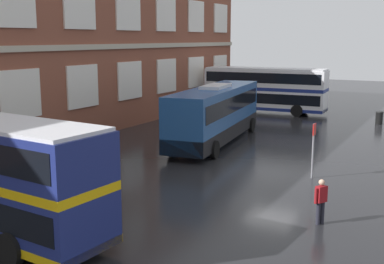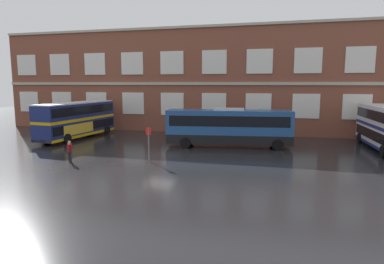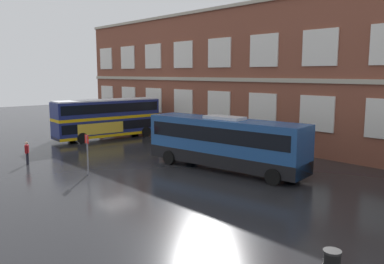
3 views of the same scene
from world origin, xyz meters
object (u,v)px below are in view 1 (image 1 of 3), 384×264
(double_decker_middle, at_px, (265,89))
(station_litter_bin, at_px, (379,118))
(touring_coach, at_px, (216,114))
(waiting_passenger, at_px, (321,200))
(bus_stand_flag, at_px, (313,145))

(double_decker_middle, bearing_deg, station_litter_bin, -99.87)
(touring_coach, distance_m, waiting_passenger, 14.73)
(double_decker_middle, height_order, station_litter_bin, double_decker_middle)
(double_decker_middle, height_order, touring_coach, double_decker_middle)
(double_decker_middle, relative_size, bus_stand_flag, 4.12)
(station_litter_bin, bearing_deg, bus_stand_flag, 178.02)
(bus_stand_flag, relative_size, station_litter_bin, 2.62)
(double_decker_middle, xyz_separation_m, touring_coach, (-14.39, -1.89, -0.24))
(waiting_passenger, height_order, bus_stand_flag, bus_stand_flag)
(station_litter_bin, bearing_deg, waiting_passenger, -176.99)
(waiting_passenger, xyz_separation_m, station_litter_bin, (23.73, 1.25, -0.41))
(touring_coach, bearing_deg, bus_stand_flag, -123.95)
(bus_stand_flag, bearing_deg, station_litter_bin, -1.98)
(bus_stand_flag, bearing_deg, touring_coach, 56.05)
(bus_stand_flag, xyz_separation_m, station_litter_bin, (17.82, -0.61, -1.12))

